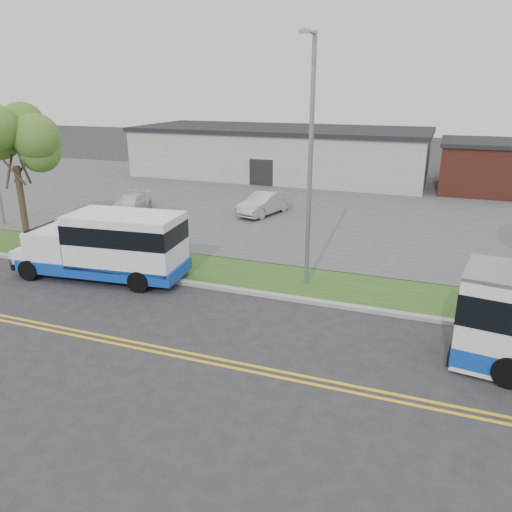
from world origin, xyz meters
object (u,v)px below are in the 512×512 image
at_px(shuttle_bus, 111,244).
at_px(pedestrian, 160,250).
at_px(tree_west, 13,143).
at_px(parked_car_a, 264,203).
at_px(parked_car_b, 130,204).
at_px(streetlight_near, 310,157).

bearing_deg(shuttle_bus, pedestrian, 31.56).
height_order(tree_west, parked_car_a, tree_west).
bearing_deg(parked_car_b, shuttle_bus, -68.49).
distance_m(tree_west, parked_car_b, 8.45).
relative_size(tree_west, parked_car_a, 1.64).
height_order(shuttle_bus, parked_car_b, shuttle_bus).
distance_m(pedestrian, parked_car_a, 11.17).
xyz_separation_m(pedestrian, parked_car_b, (-7.21, 8.34, -0.37)).
bearing_deg(shuttle_bus, parked_car_a, 73.28).
xyz_separation_m(tree_west, parked_car_a, (9.47, 9.84, -4.33)).
bearing_deg(streetlight_near, tree_west, 178.20).
distance_m(streetlight_near, shuttle_bus, 8.95).
bearing_deg(parked_car_a, shuttle_bus, -85.88).
bearing_deg(parked_car_a, pedestrian, -78.98).
xyz_separation_m(tree_west, shuttle_bus, (7.12, -2.53, -3.61)).
xyz_separation_m(parked_car_a, parked_car_b, (-7.97, -2.80, -0.10)).
xyz_separation_m(streetlight_near, parked_car_b, (-13.50, 7.51, -4.54)).
relative_size(shuttle_bus, parked_car_b, 1.87).
distance_m(pedestrian, parked_car_b, 11.03).
bearing_deg(shuttle_bus, streetlight_near, 8.67).
distance_m(streetlight_near, parked_car_a, 12.51).
bearing_deg(tree_west, streetlight_near, -1.80).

